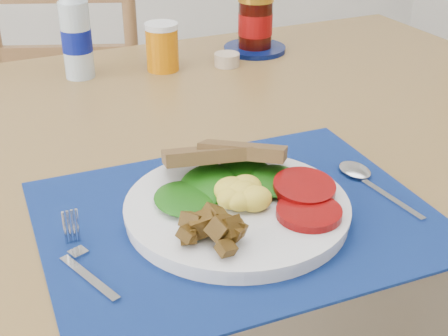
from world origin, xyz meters
name	(u,v)px	position (x,y,z in m)	size (l,w,h in m)	color
table	(211,156)	(0.00, 0.20, 0.67)	(1.40, 0.90, 0.75)	brown
chair_far	(77,89)	(-0.09, 0.94, 0.55)	(0.52, 0.51, 1.09)	brown
placemat	(237,217)	(-0.10, -0.12, 0.75)	(0.49, 0.39, 0.00)	#040532
breakfast_plate	(234,205)	(-0.11, -0.13, 0.77)	(0.28, 0.28, 0.07)	silver
fork	(82,261)	(-0.31, -0.14, 0.76)	(0.05, 0.15, 0.00)	#B2B5BA
spoon	(366,180)	(0.10, -0.12, 0.76)	(0.04, 0.17, 0.00)	#B2B5BA
water_bottle	(76,33)	(-0.16, 0.49, 0.84)	(0.06, 0.06, 0.20)	#ADBFCC
juice_glass	(162,48)	(0.00, 0.46, 0.80)	(0.07, 0.07, 0.09)	#CD6E05
ramekin	(227,60)	(0.14, 0.43, 0.76)	(0.05, 0.05, 0.03)	tan
jam_on_saucer	(255,27)	(0.24, 0.49, 0.81)	(0.14, 0.14, 0.13)	#04114A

